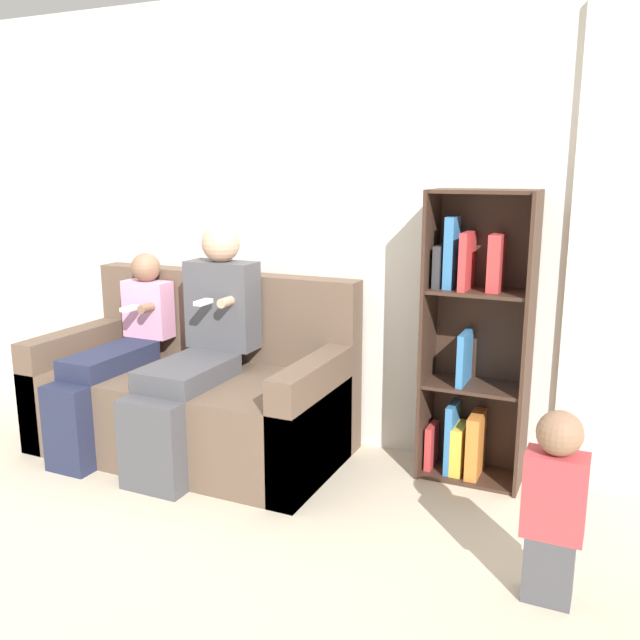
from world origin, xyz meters
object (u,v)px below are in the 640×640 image
object	(u,v)px
toddler_standing	(554,504)
couch	(195,396)
adult_seated	(200,343)
child_seated	(114,353)
bookshelf	(473,347)

from	to	relation	value
toddler_standing	couch	bearing A→B (deg)	162.48
couch	adult_seated	world-z (taller)	adult_seated
child_seated	adult_seated	bearing A→B (deg)	6.12
toddler_standing	bookshelf	distance (m)	1.12
adult_seated	child_seated	xyz separation A→B (m)	(-0.55, -0.06, -0.11)
couch	toddler_standing	distance (m)	2.12
child_seated	bookshelf	distance (m)	2.01
child_seated	toddler_standing	size ratio (longest dim) A/B	1.46
bookshelf	child_seated	bearing A→B (deg)	-166.53
toddler_standing	child_seated	bearing A→B (deg)	168.86
child_seated	bookshelf	size ratio (longest dim) A/B	0.74
adult_seated	toddler_standing	bearing A→B (deg)	-15.89
child_seated	bookshelf	xyz separation A→B (m)	(1.95, 0.47, 0.14)
child_seated	couch	bearing A→B (deg)	19.48
couch	toddler_standing	size ratio (longest dim) A/B	2.32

